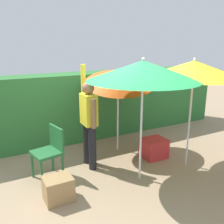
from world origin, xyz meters
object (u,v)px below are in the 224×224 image
at_px(umbrella_yellow, 143,71).
at_px(cooler_box, 154,148).
at_px(umbrella_orange, 194,69).
at_px(crate_cardboard, 58,189).
at_px(chair_plastic, 50,149).
at_px(umbrella_rainbow, 120,77).
at_px(person_vendor, 89,118).

xyz_separation_m(umbrella_yellow, cooler_box, (0.72, 0.55, -1.64)).
bearing_deg(umbrella_orange, crate_cardboard, 178.42).
height_order(umbrella_orange, chair_plastic, umbrella_orange).
xyz_separation_m(umbrella_rainbow, umbrella_yellow, (-0.29, -1.22, 0.25)).
distance_m(umbrella_rainbow, person_vendor, 1.15).
bearing_deg(umbrella_rainbow, umbrella_yellow, -103.43).
distance_m(umbrella_yellow, chair_plastic, 2.02).
bearing_deg(chair_plastic, umbrella_yellow, -30.37).
relative_size(chair_plastic, crate_cardboard, 2.19).
height_order(umbrella_rainbow, crate_cardboard, umbrella_rainbow).
relative_size(person_vendor, crate_cardboard, 4.62).
distance_m(umbrella_rainbow, cooler_box, 1.60).
bearing_deg(umbrella_orange, chair_plastic, 161.67).
relative_size(umbrella_yellow, cooler_box, 4.32).
distance_m(umbrella_orange, crate_cardboard, 2.95).
bearing_deg(cooler_box, umbrella_yellow, -142.68).
bearing_deg(umbrella_yellow, umbrella_orange, -0.80).
height_order(umbrella_orange, crate_cardboard, umbrella_orange).
relative_size(umbrella_rainbow, chair_plastic, 2.21).
bearing_deg(umbrella_yellow, crate_cardboard, 177.83).
relative_size(umbrella_orange, chair_plastic, 2.25).
relative_size(umbrella_orange, umbrella_yellow, 0.98).
distance_m(umbrella_rainbow, chair_plastic, 1.98).
relative_size(umbrella_rainbow, umbrella_orange, 0.98).
bearing_deg(person_vendor, umbrella_orange, -27.46).
xyz_separation_m(person_vendor, cooler_box, (1.28, -0.28, -0.74)).
height_order(umbrella_orange, umbrella_yellow, umbrella_yellow).
height_order(umbrella_rainbow, umbrella_yellow, umbrella_yellow).
height_order(cooler_box, crate_cardboard, cooler_box).
distance_m(umbrella_rainbow, umbrella_orange, 1.46).
bearing_deg(crate_cardboard, umbrella_rainbow, 34.48).
relative_size(person_vendor, cooler_box, 3.98).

